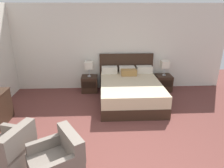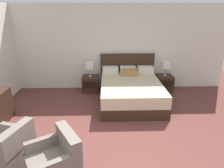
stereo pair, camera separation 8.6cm
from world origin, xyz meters
name	(u,v)px [view 2 (the right image)]	position (x,y,z in m)	size (l,w,h in m)	color
wall_back	(112,48)	(0.00, 3.78, 1.31)	(7.19, 0.06, 2.61)	silver
bed	(130,90)	(0.47, 2.71, 0.32)	(1.69, 2.13, 1.14)	#332116
nightstand_left	(90,84)	(-0.70, 3.46, 0.25)	(0.49, 0.47, 0.49)	#332116
nightstand_right	(164,83)	(1.64, 3.46, 0.25)	(0.49, 0.47, 0.49)	#332116
table_lamp_left	(90,65)	(-0.70, 3.46, 0.84)	(0.24, 0.24, 0.47)	#B7B7BC
table_lamp_right	(166,65)	(1.64, 3.46, 0.84)	(0.24, 0.24, 0.47)	#B7B7BC
armchair_by_window	(8,151)	(-1.80, 0.26, 0.28)	(0.87, 0.86, 0.76)	#70665B
armchair_companion	(55,163)	(-0.97, -0.03, 0.28)	(0.94, 0.94, 0.76)	#70665B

